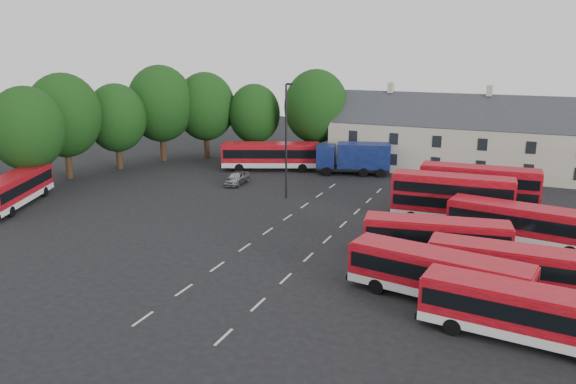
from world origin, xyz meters
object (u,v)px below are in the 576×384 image
(bus_row_a, at_px, (526,310))
(bus_dd_south, at_px, (452,195))
(bus_west, at_px, (16,187))
(lamppost, at_px, (286,138))
(box_truck, at_px, (354,157))
(silver_car, at_px, (237,178))

(bus_row_a, bearing_deg, bus_dd_south, 113.84)
(bus_west, bearing_deg, lamppost, -82.90)
(bus_row_a, bearing_deg, bus_west, 175.74)
(bus_row_a, distance_m, bus_west, 43.92)
(bus_row_a, xyz_separation_m, box_truck, (-18.47, 32.67, 0.30))
(bus_dd_south, xyz_separation_m, silver_car, (-22.61, 4.49, -1.59))
(bus_row_a, distance_m, silver_car, 36.88)
(bus_dd_south, height_order, bus_west, bus_dd_south)
(bus_row_a, distance_m, lamppost, 29.91)
(bus_row_a, bearing_deg, silver_car, 147.07)
(box_truck, xyz_separation_m, silver_car, (-10.09, -9.37, -1.34))
(bus_dd_south, relative_size, bus_west, 0.93)
(bus_row_a, xyz_separation_m, bus_dd_south, (-5.96, 18.81, 0.56))
(bus_row_a, xyz_separation_m, bus_west, (-43.18, 8.03, 0.06))
(bus_row_a, bearing_deg, lamppost, 142.97)
(bus_row_a, height_order, bus_dd_south, bus_dd_south)
(lamppost, bearing_deg, box_truck, 75.98)
(box_truck, distance_m, lamppost, 13.29)
(bus_dd_south, distance_m, box_truck, 18.67)
(bus_west, height_order, lamppost, lamppost)
(bus_west, distance_m, silver_car, 21.16)
(bus_row_a, relative_size, lamppost, 0.94)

